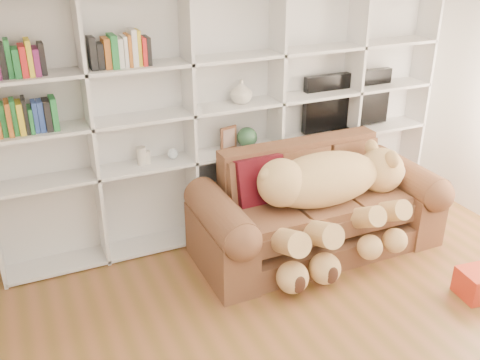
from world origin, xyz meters
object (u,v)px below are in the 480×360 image
sofa (315,213)px  teddy_bear (330,193)px  gift_box (478,284)px  tv (347,102)px

sofa → teddy_bear: (0.01, -0.19, 0.30)m
teddy_bear → gift_box: bearing=-52.1°
sofa → tv: tv is taller
gift_box → tv: bearing=92.2°
teddy_bear → gift_box: teddy_bear is taller
sofa → teddy_bear: size_ratio=1.40×
sofa → gift_box: size_ratio=7.77×
sofa → tv: size_ratio=2.25×
sofa → teddy_bear: bearing=-87.4°
tv → gift_box: bearing=-87.8°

